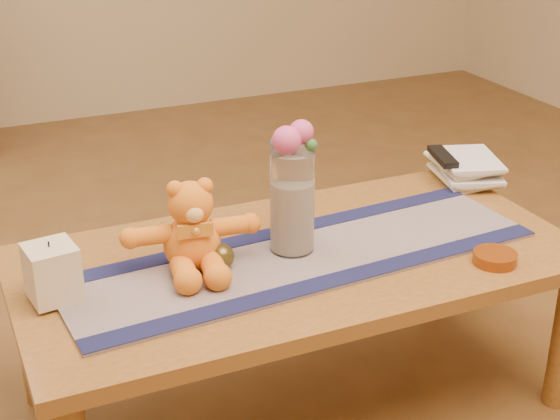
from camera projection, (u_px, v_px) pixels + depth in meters
name	position (u px, v px, depth m)	size (l,w,h in m)	color
floor	(297.00, 400.00, 2.26)	(5.50, 5.50, 0.00)	#573819
coffee_table_top	(298.00, 261.00, 2.08)	(1.40, 0.70, 0.04)	brown
table_leg_bl	(31.00, 336.00, 2.18)	(0.07, 0.07, 0.41)	brown
table_leg_br	(440.00, 247.00, 2.65)	(0.07, 0.07, 0.41)	brown
persian_runner	(302.00, 257.00, 2.05)	(1.20, 0.35, 0.01)	#191A47
runner_border_near	(333.00, 280.00, 1.93)	(1.20, 0.06, 0.00)	#13153A
runner_border_far	(275.00, 232.00, 2.16)	(1.20, 0.06, 0.00)	#13153A
teddy_bear	(191.00, 226.00, 1.96)	(0.31, 0.26, 0.21)	orange
pillar_candle	(52.00, 272.00, 1.83)	(0.11, 0.11, 0.13)	beige
candle_wick	(49.00, 244.00, 1.81)	(0.00, 0.00, 0.01)	black
glass_vase	(292.00, 202.00, 2.03)	(0.11, 0.11, 0.26)	silver
potpourri_fill	(292.00, 216.00, 2.04)	(0.09, 0.09, 0.18)	beige
rose_left	(287.00, 140.00, 1.94)	(0.07, 0.07, 0.07)	#C9477C
rose_right	(301.00, 132.00, 1.97)	(0.06, 0.06, 0.06)	#C9477C
blue_flower_back	(290.00, 136.00, 2.00)	(0.04, 0.04, 0.04)	#4D64A8
blue_flower_side	(278.00, 143.00, 1.97)	(0.04, 0.04, 0.04)	#4D64A8
leaf_sprig	(311.00, 145.00, 1.96)	(0.03, 0.03, 0.03)	#33662D
bronze_ball	(222.00, 257.00, 1.98)	(0.06, 0.06, 0.06)	#453C17
book_bottom	(440.00, 178.00, 2.50)	(0.17, 0.22, 0.02)	#F4E6BC
book_lower	(442.00, 173.00, 2.49)	(0.16, 0.22, 0.02)	#F4E6BC
book_upper	(438.00, 166.00, 2.49)	(0.17, 0.22, 0.02)	#F4E6BC
book_top	(443.00, 161.00, 2.48)	(0.16, 0.22, 0.02)	#F4E6BC
tv_remote	(443.00, 157.00, 2.46)	(0.04, 0.16, 0.02)	black
amber_dish	(495.00, 258.00, 2.02)	(0.11, 0.11, 0.03)	#BF5914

